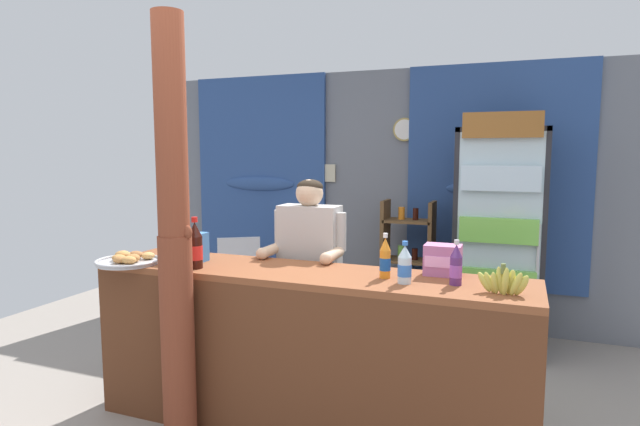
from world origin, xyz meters
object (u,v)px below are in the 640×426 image
object	(u,v)px
stall_counter	(299,340)
soda_bottle_water	(405,265)
shopkeeper	(309,259)
plastic_lawn_chair	(240,277)
snack_box_biscuit	(189,247)
drink_fridge	(500,225)
soda_bottle_grape_soda	(456,266)
bottle_shelf_rack	(408,265)
snack_box_wafer	(443,260)
soda_bottle_cola	(195,247)
pastry_tray	(128,260)
timber_post	(175,245)
soda_bottle_orange_soda	(385,259)
banana_bunch	(504,283)

from	to	relation	value
stall_counter	soda_bottle_water	xyz separation A→B (m)	(0.61, 0.04, 0.49)
shopkeeper	soda_bottle_water	size ratio (longest dim) A/B	6.52
plastic_lawn_chair	snack_box_biscuit	xyz separation A→B (m)	(0.52, -1.54, 0.59)
drink_fridge	soda_bottle_grape_soda	xyz separation A→B (m)	(-0.15, -1.76, 0.00)
bottle_shelf_rack	snack_box_wafer	size ratio (longest dim) A/B	6.04
drink_fridge	soda_bottle_grape_soda	bearing A→B (deg)	-94.90
soda_bottle_cola	pastry_tray	distance (m)	0.49
timber_post	pastry_tray	xyz separation A→B (m)	(-0.50, 0.18, -0.16)
snack_box_biscuit	soda_bottle_grape_soda	bearing A→B (deg)	0.34
timber_post	bottle_shelf_rack	size ratio (longest dim) A/B	1.97
timber_post	soda_bottle_orange_soda	world-z (taller)	timber_post
plastic_lawn_chair	soda_bottle_water	xyz separation A→B (m)	(1.95, -1.60, 0.60)
stall_counter	snack_box_wafer	size ratio (longest dim) A/B	12.80
bottle_shelf_rack	shopkeeper	bearing A→B (deg)	-104.54
plastic_lawn_chair	snack_box_wafer	distance (m)	2.57
stall_counter	bottle_shelf_rack	bearing A→B (deg)	84.19
bottle_shelf_rack	pastry_tray	bearing A→B (deg)	-121.73
drink_fridge	pastry_tray	bearing A→B (deg)	-137.70
stall_counter	snack_box_biscuit	size ratio (longest dim) A/B	12.25
bottle_shelf_rack	snack_box_biscuit	distance (m)	2.28
shopkeeper	snack_box_wafer	bearing A→B (deg)	-16.51
snack_box_wafer	pastry_tray	world-z (taller)	snack_box_wafer
soda_bottle_cola	snack_box_wafer	distance (m)	1.49
plastic_lawn_chair	soda_bottle_orange_soda	xyz separation A→B (m)	(1.82, -1.52, 0.61)
timber_post	plastic_lawn_chair	xyz separation A→B (m)	(-0.70, 1.92, -0.68)
soda_bottle_grape_soda	plastic_lawn_chair	bearing A→B (deg)	145.28
soda_bottle_grape_soda	soda_bottle_orange_soda	size ratio (longest dim) A/B	0.95
shopkeeper	soda_bottle_orange_soda	distance (m)	0.82
soda_bottle_cola	soda_bottle_orange_soda	world-z (taller)	soda_bottle_cola
soda_bottle_cola	plastic_lawn_chair	bearing A→B (deg)	111.75
soda_bottle_water	snack_box_biscuit	bearing A→B (deg)	177.80
timber_post	soda_bottle_orange_soda	distance (m)	1.20
snack_box_wafer	timber_post	bearing A→B (deg)	-157.32
soda_bottle_orange_soda	pastry_tray	world-z (taller)	soda_bottle_orange_soda
soda_bottle_water	soda_bottle_orange_soda	world-z (taller)	soda_bottle_orange_soda
snack_box_biscuit	bottle_shelf_rack	bearing A→B (deg)	62.60
soda_bottle_grape_soda	soda_bottle_orange_soda	world-z (taller)	soda_bottle_orange_soda
soda_bottle_grape_soda	snack_box_wafer	world-z (taller)	soda_bottle_grape_soda
soda_bottle_grape_soda	pastry_tray	distance (m)	2.03
soda_bottle_water	soda_bottle_cola	bearing A→B (deg)	-175.64
drink_fridge	snack_box_wafer	size ratio (longest dim) A/B	9.70
timber_post	snack_box_wafer	size ratio (longest dim) A/B	11.87
soda_bottle_orange_soda	snack_box_biscuit	xyz separation A→B (m)	(-1.30, -0.02, -0.01)
plastic_lawn_chair	soda_bottle_grape_soda	distance (m)	2.76
pastry_tray	banana_bunch	distance (m)	2.26
soda_bottle_water	soda_bottle_grape_soda	distance (m)	0.27
timber_post	soda_bottle_orange_soda	size ratio (longest dim) A/B	9.58
stall_counter	snack_box_biscuit	world-z (taller)	snack_box_biscuit
snack_box_wafer	banana_bunch	distance (m)	0.46
soda_bottle_cola	snack_box_biscuit	distance (m)	0.22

